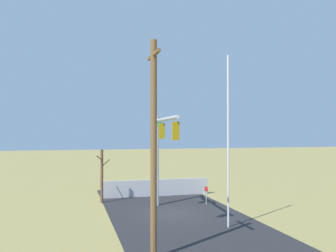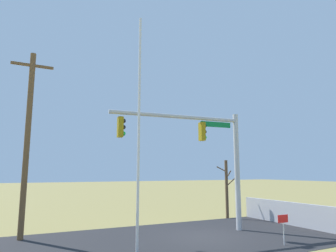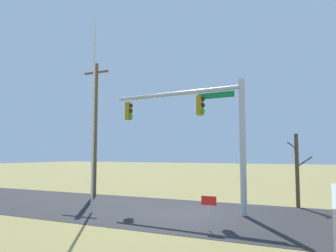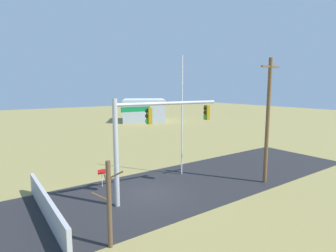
% 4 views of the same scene
% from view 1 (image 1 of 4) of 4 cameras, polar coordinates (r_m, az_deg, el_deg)
% --- Properties ---
extents(ground_plane, '(160.00, 160.00, 0.00)m').
position_cam_1_polar(ground_plane, '(23.66, 0.91, -13.10)').
color(ground_plane, olive).
extents(road_surface, '(28.00, 8.00, 0.01)m').
position_cam_1_polar(road_surface, '(19.94, 4.11, -15.44)').
color(road_surface, '#232326').
rests_on(road_surface, ground_plane).
extents(sidewalk_corner, '(6.00, 6.00, 0.01)m').
position_cam_1_polar(sidewalk_corner, '(26.81, -2.22, -11.62)').
color(sidewalk_corner, '#B7B5AD').
rests_on(sidewalk_corner, ground_plane).
extents(retaining_fence, '(0.20, 8.45, 1.28)m').
position_cam_1_polar(retaining_fence, '(29.36, -1.86, -9.41)').
color(retaining_fence, '#A8A8AD').
rests_on(retaining_fence, ground_plane).
extents(signal_mast, '(7.07, 0.81, 6.11)m').
position_cam_1_polar(signal_mast, '(23.45, -1.01, -2.61)').
color(signal_mast, '#B2B5BA').
rests_on(signal_mast, ground_plane).
extents(flagpole, '(0.10, 0.10, 9.06)m').
position_cam_1_polar(flagpole, '(19.91, 9.16, -2.27)').
color(flagpole, silver).
rests_on(flagpole, ground_plane).
extents(utility_pole, '(1.90, 0.26, 8.69)m').
position_cam_1_polar(utility_pole, '(14.85, -2.20, -2.86)').
color(utility_pole, brown).
rests_on(utility_pole, ground_plane).
extents(bare_tree, '(1.27, 1.02, 3.76)m').
position_cam_1_polar(bare_tree, '(26.93, -10.07, -7.39)').
color(bare_tree, brown).
rests_on(bare_tree, ground_plane).
extents(open_sign, '(0.56, 0.04, 1.22)m').
position_cam_1_polar(open_sign, '(26.24, 5.85, -9.86)').
color(open_sign, silver).
rests_on(open_sign, ground_plane).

